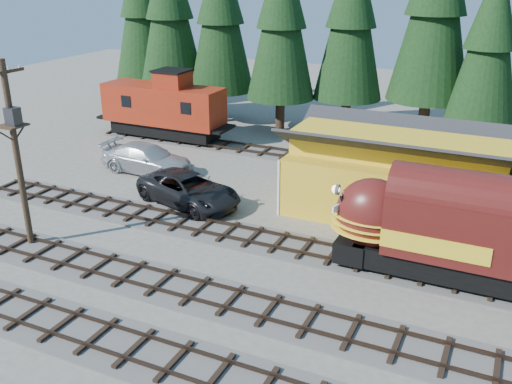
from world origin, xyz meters
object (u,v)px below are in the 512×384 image
at_px(depot, 396,166).
at_px(locomotive, 491,240).
at_px(utility_pole, 16,144).
at_px(pickup_truck_b, 147,159).
at_px(caboose, 164,108).
at_px(pickup_truck_a, 189,190).

relative_size(depot, locomotive, 0.85).
bearing_deg(utility_pole, pickup_truck_b, 95.91).
bearing_deg(caboose, pickup_truck_b, -65.01).
distance_m(locomotive, pickup_truck_a, 17.47).
relative_size(utility_pole, pickup_truck_a, 1.38).
distance_m(depot, caboose, 22.09).
xyz_separation_m(pickup_truck_a, pickup_truck_b, (-5.68, 3.74, 0.03)).
relative_size(locomotive, utility_pole, 1.57).
height_order(caboose, utility_pole, utility_pole).
height_order(locomotive, pickup_truck_a, locomotive).
distance_m(locomotive, pickup_truck_b, 23.81).
bearing_deg(depot, pickup_truck_b, -179.73).
xyz_separation_m(depot, utility_pole, (-16.32, -11.94, 2.54)).
relative_size(locomotive, pickup_truck_b, 2.20).
relative_size(caboose, pickup_truck_b, 1.52).
bearing_deg(pickup_truck_b, depot, -88.38).
distance_m(pickup_truck_a, pickup_truck_b, 6.80).
height_order(depot, utility_pole, utility_pole).
height_order(utility_pole, pickup_truck_b, utility_pole).
bearing_deg(locomotive, depot, 130.95).
bearing_deg(utility_pole, pickup_truck_a, 61.06).
bearing_deg(utility_pole, depot, 37.63).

